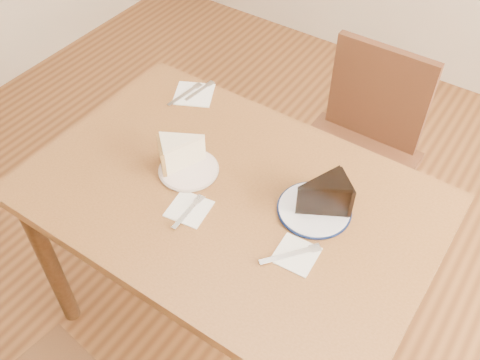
% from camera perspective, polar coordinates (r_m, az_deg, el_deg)
% --- Properties ---
extents(ground, '(4.00, 4.00, 0.00)m').
position_cam_1_polar(ground, '(2.19, -0.84, -14.62)').
color(ground, '#502C15').
rests_on(ground, ground).
extents(table, '(1.20, 0.80, 0.75)m').
position_cam_1_polar(table, '(1.65, -1.08, -3.71)').
color(table, '#533016').
rests_on(table, ground).
extents(chair_far, '(0.45, 0.45, 0.90)m').
position_cam_1_polar(chair_far, '(2.09, 12.06, 2.65)').
color(chair_far, '#361B10').
rests_on(chair_far, ground).
extents(plate_cream, '(0.18, 0.18, 0.01)m').
position_cam_1_polar(plate_cream, '(1.64, -5.49, 1.10)').
color(plate_cream, silver).
rests_on(plate_cream, table).
extents(plate_navy, '(0.20, 0.20, 0.01)m').
position_cam_1_polar(plate_navy, '(1.54, 7.92, -3.13)').
color(plate_navy, white).
rests_on(plate_navy, table).
extents(carrot_cake, '(0.15, 0.16, 0.09)m').
position_cam_1_polar(carrot_cake, '(1.62, -5.96, 3.00)').
color(carrot_cake, '#F1E6C7').
rests_on(carrot_cake, plate_cream).
extents(chocolate_cake, '(0.16, 0.17, 0.10)m').
position_cam_1_polar(chocolate_cake, '(1.50, 8.51, -1.84)').
color(chocolate_cake, black).
rests_on(chocolate_cake, plate_navy).
extents(napkin_cream, '(0.13, 0.13, 0.00)m').
position_cam_1_polar(napkin_cream, '(1.54, -5.46, -3.08)').
color(napkin_cream, white).
rests_on(napkin_cream, table).
extents(napkin_navy, '(0.11, 0.11, 0.00)m').
position_cam_1_polar(napkin_navy, '(1.44, 5.99, -7.92)').
color(napkin_navy, white).
rests_on(napkin_navy, table).
extents(napkin_spare, '(0.18, 0.18, 0.00)m').
position_cam_1_polar(napkin_spare, '(1.92, -4.95, 9.12)').
color(napkin_spare, white).
rests_on(napkin_spare, table).
extents(fork_cream, '(0.02, 0.14, 0.00)m').
position_cam_1_polar(fork_cream, '(1.52, -5.59, -3.43)').
color(fork_cream, silver).
rests_on(fork_cream, napkin_cream).
extents(knife_navy, '(0.12, 0.14, 0.00)m').
position_cam_1_polar(knife_navy, '(1.43, 5.32, -7.95)').
color(knife_navy, silver).
rests_on(knife_navy, napkin_navy).
extents(fork_spare, '(0.03, 0.14, 0.00)m').
position_cam_1_polar(fork_spare, '(1.93, -4.38, 9.44)').
color(fork_spare, silver).
rests_on(fork_spare, napkin_spare).
extents(knife_spare, '(0.03, 0.16, 0.00)m').
position_cam_1_polar(knife_spare, '(1.92, -5.96, 9.04)').
color(knife_spare, silver).
rests_on(knife_spare, napkin_spare).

